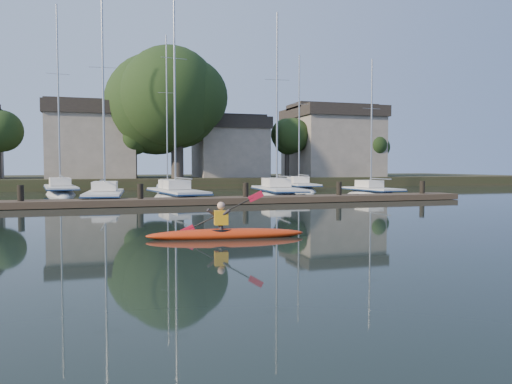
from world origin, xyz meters
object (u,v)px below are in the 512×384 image
object	(u,v)px
sailboat_5	(61,197)
sailboat_7	(299,193)
sailboat_1	(105,205)
sailboat_2	(177,203)
sailboat_3	(278,200)
kayak	(225,232)
sailboat_6	(168,194)
sailboat_4	(372,198)
dock	(195,201)

from	to	relation	value
sailboat_5	sailboat_7	bearing A→B (deg)	-6.01
sailboat_1	sailboat_5	bearing A→B (deg)	113.57
sailboat_2	sailboat_3	xyz separation A→B (m)	(7.14, 0.51, -0.02)
sailboat_3	sailboat_1	bearing A→B (deg)	-170.12
sailboat_3	sailboat_5	size ratio (longest dim) A/B	0.90
sailboat_1	sailboat_2	bearing A→B (deg)	12.12
kayak	sailboat_6	size ratio (longest dim) A/B	0.35
sailboat_1	sailboat_2	xyz separation A→B (m)	(4.48, 0.63, -0.00)
sailboat_4	sailboat_1	bearing A→B (deg)	177.31
sailboat_1	sailboat_3	size ratio (longest dim) A/B	0.99
kayak	sailboat_4	size ratio (longest dim) A/B	0.43
sailboat_2	dock	bearing A→B (deg)	-92.74
dock	sailboat_4	distance (m)	14.61
kayak	sailboat_7	bearing A→B (deg)	70.41
kayak	sailboat_7	xyz separation A→B (m)	(13.19, 26.73, -0.38)
sailboat_4	sailboat_5	size ratio (longest dim) A/B	0.71
sailboat_4	sailboat_6	size ratio (longest dim) A/B	0.79
sailboat_1	sailboat_7	distance (m)	19.23
sailboat_4	sailboat_5	xyz separation A→B (m)	(-22.00, 8.44, -0.02)
dock	sailboat_2	distance (m)	4.46
sailboat_6	kayak	bearing A→B (deg)	-87.19
sailboat_2	sailboat_7	size ratio (longest dim) A/B	1.18
sailboat_1	sailboat_7	bearing A→B (deg)	34.05
sailboat_3	sailboat_4	bearing A→B (deg)	0.53
dock	sailboat_4	bearing A→B (deg)	17.82
sailboat_3	sailboat_4	world-z (taller)	sailboat_3
sailboat_4	sailboat_6	xyz separation A→B (m)	(-13.78, 9.03, 0.02)
sailboat_2	sailboat_6	bearing A→B (deg)	78.72
sailboat_1	sailboat_2	size ratio (longest dim) A/B	0.90
dock	sailboat_5	distance (m)	15.24
sailboat_5	sailboat_1	bearing A→B (deg)	-77.95
dock	sailboat_6	bearing A→B (deg)	89.49
sailboat_1	sailboat_3	xyz separation A→B (m)	(11.62, 1.14, -0.02)
sailboat_7	sailboat_5	bearing A→B (deg)	-171.79
sailboat_3	sailboat_7	distance (m)	9.85
kayak	sailboat_1	xyz separation A→B (m)	(-3.47, 17.13, -0.38)
kayak	sailboat_4	xyz separation A→B (m)	(15.31, 17.80, -0.37)
sailboat_2	sailboat_3	size ratio (longest dim) A/B	1.10
sailboat_2	sailboat_6	xyz separation A→B (m)	(0.53, 9.08, 0.03)
kayak	sailboat_2	distance (m)	17.79
sailboat_6	sailboat_5	bearing A→B (deg)	-169.78
sailboat_5	sailboat_6	world-z (taller)	sailboat_5
sailboat_2	sailboat_4	distance (m)	14.31
sailboat_5	sailboat_7	size ratio (longest dim) A/B	1.18
dock	sailboat_1	xyz separation A→B (m)	(-4.88, 3.79, -0.40)
sailboat_5	dock	bearing A→B (deg)	-65.29
sailboat_1	sailboat_5	distance (m)	9.66
sailboat_5	sailboat_7	world-z (taller)	sailboat_5
sailboat_3	kayak	bearing A→B (deg)	-109.77
kayak	dock	bearing A→B (deg)	90.65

